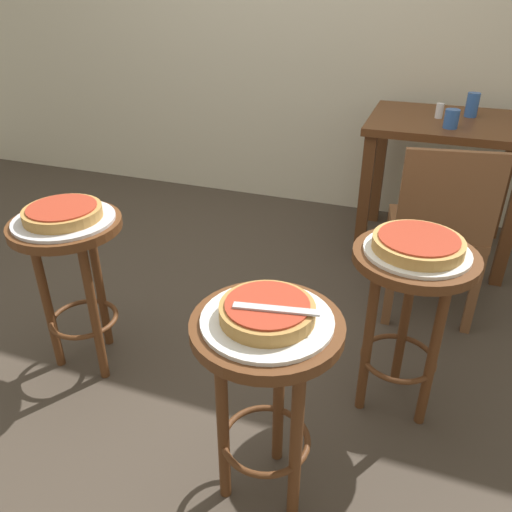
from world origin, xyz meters
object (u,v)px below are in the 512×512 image
at_px(serving_plate_middle, 64,220).
at_px(pizza_leftside, 418,244).
at_px(serving_plate_leftside, 417,251).
at_px(wooden_chair, 438,227).
at_px(serving_plate_foreground, 267,320).
at_px(pizza_foreground, 267,311).
at_px(cup_far_edge, 472,105).
at_px(pizza_server_knife, 276,309).
at_px(stool_foreground, 266,370).
at_px(cup_near_edge, 451,119).
at_px(condiment_shaker, 439,111).
at_px(pizza_middle, 63,212).
at_px(dining_table, 446,145).
at_px(stool_leftside, 409,295).
at_px(stool_middle, 72,260).

height_order(serving_plate_middle, pizza_leftside, pizza_leftside).
distance_m(serving_plate_leftside, wooden_chair, 0.69).
xyz_separation_m(serving_plate_foreground, pizza_foreground, (-0.00, 0.00, 0.03)).
xyz_separation_m(cup_far_edge, pizza_server_knife, (-0.46, -2.00, -0.12)).
xyz_separation_m(stool_foreground, pizza_leftside, (0.34, 0.52, 0.20)).
distance_m(cup_near_edge, condiment_shaker, 0.20).
bearing_deg(wooden_chair, serving_plate_middle, -147.24).
bearing_deg(pizza_middle, serving_plate_leftside, 8.65).
bearing_deg(pizza_foreground, stool_foreground, -45.00).
bearing_deg(cup_near_edge, serving_plate_foreground, -102.95).
xyz_separation_m(pizza_leftside, wooden_chair, (0.07, 0.66, -0.23)).
xyz_separation_m(stool_foreground, cup_far_edge, (0.49, 1.98, 0.34)).
height_order(stool_foreground, serving_plate_middle, serving_plate_middle).
distance_m(pizza_foreground, dining_table, 1.93).
relative_size(serving_plate_leftside, wooden_chair, 0.41).
bearing_deg(pizza_leftside, stool_leftside, 165.96).
xyz_separation_m(serving_plate_middle, pizza_server_knife, (0.93, -0.35, 0.06)).
xyz_separation_m(dining_table, pizza_server_knife, (-0.36, -1.91, 0.09)).
bearing_deg(pizza_server_knife, pizza_foreground, 135.98).
bearing_deg(serving_plate_foreground, cup_far_edge, 76.18).
distance_m(serving_plate_middle, stool_leftside, 1.26).
bearing_deg(pizza_foreground, pizza_middle, 159.74).
bearing_deg(wooden_chair, pizza_leftside, -96.32).
distance_m(stool_foreground, cup_far_edge, 2.07).
distance_m(serving_plate_foreground, wooden_chair, 1.26).
distance_m(serving_plate_foreground, cup_far_edge, 2.05).
xyz_separation_m(serving_plate_leftside, pizza_server_knife, (-0.31, -0.54, 0.06)).
xyz_separation_m(stool_leftside, dining_table, (0.05, 1.37, 0.14)).
bearing_deg(dining_table, serving_plate_leftside, -92.22).
height_order(stool_foreground, pizza_foreground, pizza_foreground).
xyz_separation_m(serving_plate_foreground, dining_table, (0.39, 1.89, -0.03)).
bearing_deg(cup_far_edge, wooden_chair, -95.47).
relative_size(cup_near_edge, condiment_shaker, 1.19).
distance_m(cup_near_edge, cup_far_edge, 0.30).
height_order(dining_table, cup_near_edge, cup_near_edge).
height_order(condiment_shaker, pizza_server_knife, condiment_shaker).
bearing_deg(dining_table, stool_middle, -129.71).
bearing_deg(pizza_server_knife, stool_leftside, 50.01).
bearing_deg(stool_middle, pizza_foreground, -20.26).
height_order(pizza_middle, stool_leftside, pizza_middle).
xyz_separation_m(stool_leftside, cup_far_edge, (0.15, 1.46, 0.34)).
bearing_deg(serving_plate_leftside, condiment_shaker, 90.45).
distance_m(stool_foreground, pizza_middle, 0.98).
bearing_deg(pizza_middle, serving_plate_middle, 0.00).
relative_size(stool_foreground, pizza_server_knife, 3.00).
relative_size(pizza_leftside, cup_far_edge, 2.33).
bearing_deg(cup_far_edge, stool_middle, -130.07).
xyz_separation_m(pizza_middle, dining_table, (1.29, 1.55, -0.06)).
height_order(serving_plate_middle, condiment_shaker, condiment_shaker).
xyz_separation_m(stool_foreground, pizza_server_knife, (0.03, -0.02, 0.22)).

